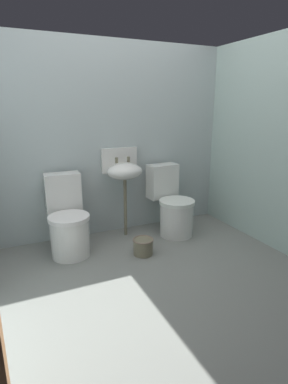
{
  "coord_description": "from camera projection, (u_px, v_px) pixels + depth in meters",
  "views": [
    {
      "loc": [
        -1.11,
        -2.14,
        1.46
      ],
      "look_at": [
        0.0,
        0.29,
        0.7
      ],
      "focal_mm": 28.89,
      "sensor_mm": 36.0,
      "label": 1
    }
  ],
  "objects": [
    {
      "name": "ground_plane",
      "position": [
        158.0,
        281.0,
        2.72
      ],
      "size": [
        3.13,
        2.73,
        0.08
      ],
      "primitive_type": "cube",
      "color": "slate"
    },
    {
      "name": "wall_back",
      "position": [
        110.0,
        141.0,
        3.48
      ],
      "size": [
        3.13,
        0.1,
        2.13
      ],
      "primitive_type": "cube",
      "color": "#A3B1B0",
      "rests_on": "ground"
    },
    {
      "name": "wall_right",
      "position": [
        281.0,
        146.0,
        3.08
      ],
      "size": [
        0.1,
        2.53,
        2.13
      ],
      "primitive_type": "cube",
      "color": "#9CB5AD",
      "rests_on": "ground"
    },
    {
      "name": "toilet_left",
      "position": [
        68.0,
        222.0,
        3.1
      ],
      "size": [
        0.42,
        0.6,
        0.78
      ],
      "rotation": [
        0.0,
        0.0,
        3.1
      ],
      "color": "silver",
      "rests_on": "ground"
    },
    {
      "name": "toilet_right",
      "position": [
        172.0,
        206.0,
        3.58
      ],
      "size": [
        0.44,
        0.63,
        0.78
      ],
      "rotation": [
        0.0,
        0.0,
        3.25
      ],
      "color": "silver",
      "rests_on": "ground"
    },
    {
      "name": "sink",
      "position": [
        124.0,
        171.0,
        3.41
      ],
      "size": [
        0.42,
        0.35,
        0.99
      ],
      "color": "#69644E",
      "rests_on": "ground"
    },
    {
      "name": "bucket",
      "position": [
        143.0,
        246.0,
        3.1
      ],
      "size": [
        0.21,
        0.21,
        0.17
      ],
      "color": "#69644E",
      "rests_on": "ground"
    }
  ]
}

